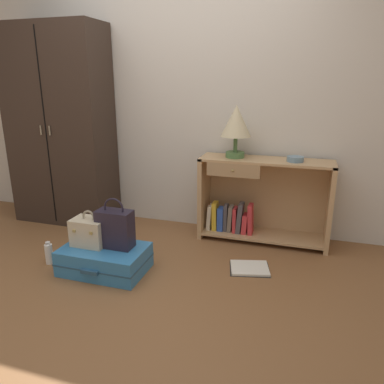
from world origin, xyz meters
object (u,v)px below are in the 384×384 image
at_px(train_case, 90,231).
at_px(handbag, 115,228).
at_px(open_book_on_floor, 250,268).
at_px(table_lamp, 236,123).
at_px(bowl, 295,159).
at_px(wardrobe, 60,127).
at_px(suitcase_large, 105,259).
at_px(bookshelf, 258,201).
at_px(bottle, 49,253).

distance_m(train_case, handbag, 0.22).
bearing_deg(handbag, open_book_on_floor, 17.41).
distance_m(table_lamp, bowl, 0.60).
bearing_deg(table_lamp, wardrobe, -178.43).
relative_size(wardrobe, table_lamp, 4.24).
height_order(table_lamp, suitcase_large, table_lamp).
height_order(bookshelf, bottle, bookshelf).
xyz_separation_m(bowl, suitcase_large, (-1.36, -0.94, -0.70)).
xyz_separation_m(table_lamp, bottle, (-1.33, -0.99, -1.00)).
xyz_separation_m(handbag, open_book_on_floor, (1.01, 0.32, -0.35)).
bearing_deg(bottle, wardrobe, 116.34).
relative_size(bookshelf, train_case, 4.11).
distance_m(handbag, bottle, 0.65).
bearing_deg(bookshelf, open_book_on_floor, -86.59).
height_order(suitcase_large, handbag, handbag).
relative_size(bookshelf, bowl, 8.25).
height_order(table_lamp, open_book_on_floor, table_lamp).
height_order(bookshelf, suitcase_large, bookshelf).
distance_m(bookshelf, handbag, 1.35).
xyz_separation_m(wardrobe, bookshelf, (2.03, 0.06, -0.61)).
bearing_deg(bowl, suitcase_large, -145.39).
distance_m(table_lamp, bottle, 1.94).
bearing_deg(suitcase_large, train_case, 170.43).
xyz_separation_m(suitcase_large, train_case, (-0.13, 0.02, 0.21)).
bearing_deg(handbag, suitcase_large, -151.79).
distance_m(suitcase_large, open_book_on_floor, 1.16).
xyz_separation_m(wardrobe, handbag, (1.05, -0.87, -0.63)).
distance_m(bookshelf, train_case, 1.52).
xyz_separation_m(suitcase_large, open_book_on_floor, (1.09, 0.36, -0.09)).
bearing_deg(handbag, wardrobe, 140.42).
xyz_separation_m(table_lamp, handbag, (-0.75, -0.92, -0.73)).
relative_size(wardrobe, bottle, 10.35).
distance_m(wardrobe, bottle, 1.38).
xyz_separation_m(wardrobe, table_lamp, (1.80, 0.05, 0.10)).
height_order(bottle, open_book_on_floor, bottle).
height_order(suitcase_large, bottle, suitcase_large).
distance_m(bookshelf, table_lamp, 0.74).
distance_m(train_case, bottle, 0.44).
height_order(suitcase_large, train_case, train_case).
distance_m(table_lamp, handbag, 1.39).
bearing_deg(suitcase_large, table_lamp, 49.25).
relative_size(train_case, open_book_on_floor, 0.79).
relative_size(table_lamp, handbag, 1.16).
xyz_separation_m(wardrobe, train_case, (0.84, -0.89, -0.68)).
xyz_separation_m(bowl, handbag, (-1.28, -0.89, -0.44)).
bearing_deg(bowl, bookshelf, 172.48).
xyz_separation_m(wardrobe, suitcase_large, (0.97, -0.92, -0.89)).
bearing_deg(open_book_on_floor, table_lamp, 113.49).
bearing_deg(suitcase_large, handbag, 28.21).
bearing_deg(bowl, train_case, -148.34).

